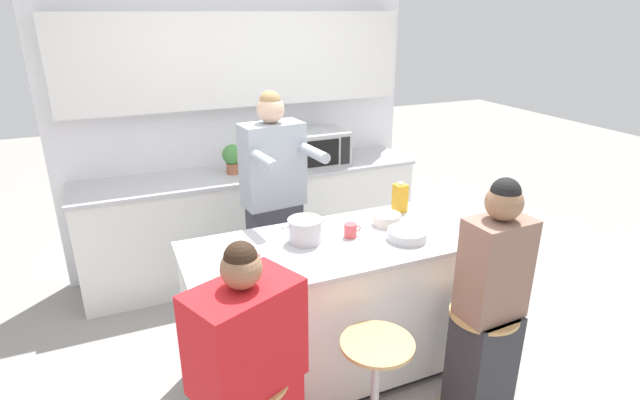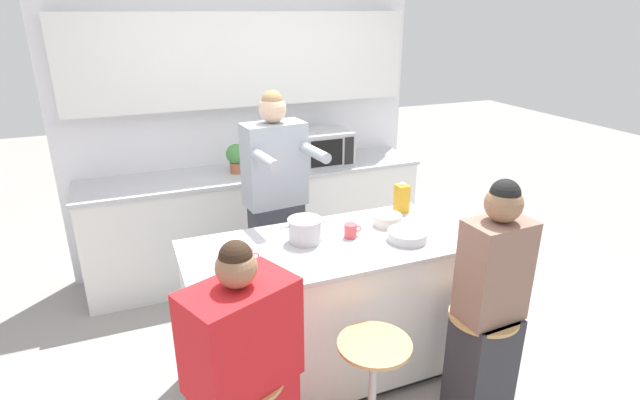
# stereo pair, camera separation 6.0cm
# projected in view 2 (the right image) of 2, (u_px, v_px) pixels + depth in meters

# --- Properties ---
(ground_plane) EXTENTS (16.00, 16.00, 0.00)m
(ground_plane) POSITION_uv_depth(u_px,v_px,m) (324.00, 371.00, 3.26)
(ground_plane) COLOR gray
(wall_back) EXTENTS (3.11, 0.22, 2.70)m
(wall_back) POSITION_uv_depth(u_px,v_px,m) (244.00, 93.00, 4.28)
(wall_back) COLOR white
(wall_back) RESTS_ON ground_plane
(back_counter) EXTENTS (2.90, 0.60, 0.93)m
(back_counter) POSITION_uv_depth(u_px,v_px,m) (258.00, 220.00, 4.42)
(back_counter) COLOR white
(back_counter) RESTS_ON ground_plane
(kitchen_island) EXTENTS (1.66, 0.77, 0.93)m
(kitchen_island) POSITION_uv_depth(u_px,v_px,m) (325.00, 310.00, 3.09)
(kitchen_island) COLOR black
(kitchen_island) RESTS_ON ground_plane
(bar_stool_center) EXTENTS (0.38, 0.38, 0.67)m
(bar_stool_center) POSITION_uv_depth(u_px,v_px,m) (372.00, 392.00, 2.58)
(bar_stool_center) COLOR tan
(bar_stool_center) RESTS_ON ground_plane
(bar_stool_rightmost) EXTENTS (0.38, 0.38, 0.67)m
(bar_stool_rightmost) POSITION_uv_depth(u_px,v_px,m) (478.00, 360.00, 2.80)
(bar_stool_rightmost) COLOR tan
(bar_stool_rightmost) RESTS_ON ground_plane
(person_cooking) EXTENTS (0.47, 0.58, 1.72)m
(person_cooking) POSITION_uv_depth(u_px,v_px,m) (276.00, 214.00, 3.55)
(person_cooking) COLOR #383842
(person_cooking) RESTS_ON ground_plane
(person_wrapped_blanket) EXTENTS (0.54, 0.45, 1.36)m
(person_wrapped_blanket) POSITION_uv_depth(u_px,v_px,m) (244.00, 388.00, 2.22)
(person_wrapped_blanket) COLOR red
(person_wrapped_blanket) RESTS_ON ground_plane
(person_seated_near) EXTENTS (0.35, 0.28, 1.45)m
(person_seated_near) POSITION_uv_depth(u_px,v_px,m) (488.00, 316.00, 2.68)
(person_seated_near) COLOR #333338
(person_seated_near) RESTS_ON ground_plane
(cooking_pot) EXTENTS (0.29, 0.21, 0.15)m
(cooking_pot) POSITION_uv_depth(u_px,v_px,m) (305.00, 230.00, 2.94)
(cooking_pot) COLOR #B7BABC
(cooking_pot) RESTS_ON kitchen_island
(fruit_bowl) EXTENTS (0.18, 0.18, 0.07)m
(fruit_bowl) POSITION_uv_depth(u_px,v_px,m) (388.00, 220.00, 3.17)
(fruit_bowl) COLOR silver
(fruit_bowl) RESTS_ON kitchen_island
(mixing_bowl_steel) EXTENTS (0.24, 0.24, 0.06)m
(mixing_bowl_steel) POSITION_uv_depth(u_px,v_px,m) (407.00, 236.00, 2.97)
(mixing_bowl_steel) COLOR #B7BABC
(mixing_bowl_steel) RESTS_ON kitchen_island
(coffee_cup_near) EXTENTS (0.12, 0.09, 0.10)m
(coffee_cup_near) POSITION_uv_depth(u_px,v_px,m) (246.00, 259.00, 2.65)
(coffee_cup_near) COLOR #DB4C51
(coffee_cup_near) RESTS_ON kitchen_island
(coffee_cup_far) EXTENTS (0.11, 0.08, 0.09)m
(coffee_cup_far) POSITION_uv_depth(u_px,v_px,m) (351.00, 231.00, 3.00)
(coffee_cup_far) COLOR #DB4C51
(coffee_cup_far) RESTS_ON kitchen_island
(juice_carton) EXTENTS (0.08, 0.08, 0.21)m
(juice_carton) POSITION_uv_depth(u_px,v_px,m) (402.00, 198.00, 3.37)
(juice_carton) COLOR gold
(juice_carton) RESTS_ON kitchen_island
(microwave) EXTENTS (0.46, 0.39, 0.30)m
(microwave) POSITION_uv_depth(u_px,v_px,m) (323.00, 147.00, 4.39)
(microwave) COLOR #B2B5B7
(microwave) RESTS_ON back_counter
(potted_plant) EXTENTS (0.17, 0.17, 0.25)m
(potted_plant) POSITION_uv_depth(u_px,v_px,m) (236.00, 157.00, 4.15)
(potted_plant) COLOR #A86042
(potted_plant) RESTS_ON back_counter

